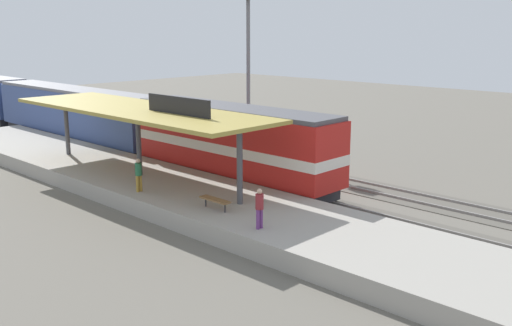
{
  "coord_description": "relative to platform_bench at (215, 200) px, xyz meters",
  "views": [
    {
      "loc": [
        -22.89,
        -26.51,
        8.93
      ],
      "look_at": [
        -1.38,
        -5.97,
        2.0
      ],
      "focal_mm": 40.48,
      "sensor_mm": 36.0,
      "label": 1
    }
  ],
  "objects": [
    {
      "name": "platform_bench",
      "position": [
        0.0,
        0.0,
        0.0
      ],
      "size": [
        0.44,
        1.7,
        0.5
      ],
      "color": "#333338",
      "rests_on": "platform"
    },
    {
      "name": "track_near",
      "position": [
        6.0,
        7.81,
        -1.31
      ],
      "size": [
        3.2,
        110.0,
        0.16
      ],
      "color": "#565249",
      "rests_on": "ground"
    },
    {
      "name": "light_mast",
      "position": [
        13.8,
        11.39,
        7.05
      ],
      "size": [
        1.1,
        1.1,
        11.7
      ],
      "color": "slate",
      "rests_on": "ground"
    },
    {
      "name": "platform",
      "position": [
        1.4,
        7.81,
        -0.89
      ],
      "size": [
        6.0,
        44.0,
        0.9
      ],
      "primitive_type": "cube",
      "color": "#9E998E",
      "rests_on": "ground"
    },
    {
      "name": "person_walking",
      "position": [
        -0.65,
        4.98,
        0.51
      ],
      "size": [
        0.34,
        0.34,
        1.71
      ],
      "color": "olive",
      "rests_on": "platform"
    },
    {
      "name": "person_waiting",
      "position": [
        -0.49,
        -3.24,
        0.51
      ],
      "size": [
        0.34,
        0.34,
        1.71
      ],
      "color": "#663375",
      "rests_on": "platform"
    },
    {
      "name": "station_canopy",
      "position": [
        1.4,
        7.72,
        3.19
      ],
      "size": [
        5.2,
        18.0,
        4.7
      ],
      "color": "#47474C",
      "rests_on": "platform"
    },
    {
      "name": "ground_plane",
      "position": [
        8.0,
        7.81,
        -1.34
      ],
      "size": [
        120.0,
        120.0,
        0.0
      ],
      "primitive_type": "plane",
      "color": "#666056"
    },
    {
      "name": "track_far",
      "position": [
        10.6,
        7.81,
        -1.31
      ],
      "size": [
        3.2,
        110.0,
        0.16
      ],
      "color": "#565249",
      "rests_on": "ground"
    },
    {
      "name": "locomotive",
      "position": [
        6.0,
        5.04,
        1.07
      ],
      "size": [
        2.93,
        14.43,
        4.44
      ],
      "color": "#28282D",
      "rests_on": "track_near"
    },
    {
      "name": "passenger_carriage_front",
      "position": [
        6.0,
        23.04,
        0.97
      ],
      "size": [
        2.9,
        20.0,
        4.24
      ],
      "color": "#28282D",
      "rests_on": "track_near"
    }
  ]
}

